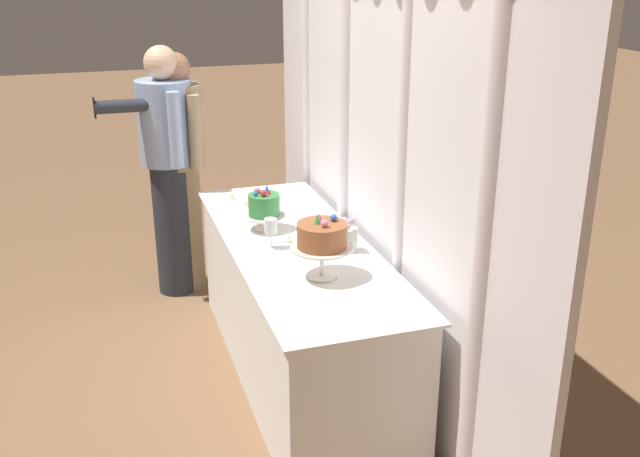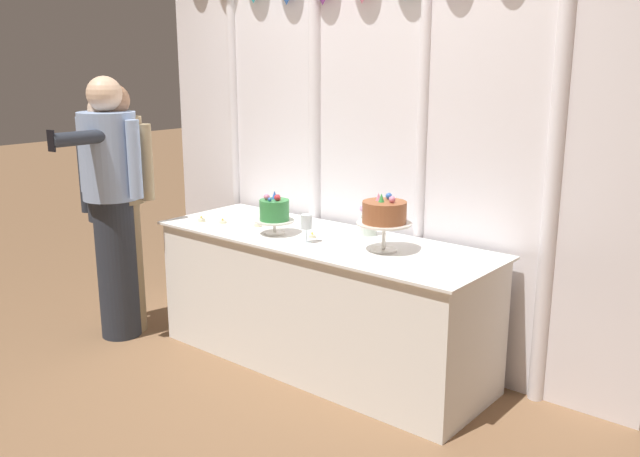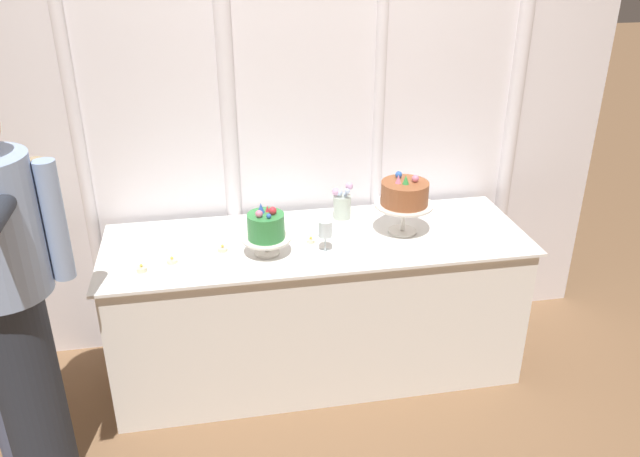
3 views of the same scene
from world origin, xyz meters
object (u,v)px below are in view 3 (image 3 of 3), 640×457
object	(u,v)px
cake_display_nearleft	(266,228)
flower_vase	(342,204)
tealight_far_left	(142,269)
guest_man_pink_jacket	(3,287)
cake_table	(317,306)
wine_glass	(325,230)
tealight_near_left	(172,261)
tealight_near_right	(223,249)
cake_display_nearright	(404,196)
tealight_far_right	(311,241)
guest_man_dark_suit	(7,293)

from	to	relation	value
cake_display_nearleft	flower_vase	distance (m)	0.56
tealight_far_left	guest_man_pink_jacket	world-z (taller)	guest_man_pink_jacket
cake_table	wine_glass	size ratio (longest dim) A/B	12.89
tealight_near_left	tealight_far_left	bearing A→B (deg)	-156.18
flower_vase	tealight_near_right	size ratio (longest dim) A/B	4.08
cake_display_nearright	tealight_far_right	distance (m)	0.52
tealight_far_right	tealight_near_left	bearing A→B (deg)	-172.75
tealight_near_right	guest_man_dark_suit	size ratio (longest dim) A/B	0.03
cake_table	cake_display_nearleft	bearing A→B (deg)	-156.52
flower_vase	tealight_near_left	xyz separation A→B (m)	(-0.88, -0.34, -0.07)
wine_glass	cake_table	bearing A→B (deg)	95.62
tealight_near_right	flower_vase	bearing A→B (deg)	22.56
cake_display_nearright	tealight_near_left	bearing A→B (deg)	-174.31
cake_display_nearleft	flower_vase	bearing A→B (deg)	37.37
flower_vase	tealight_near_left	size ratio (longest dim) A/B	3.97
cake_display_nearright	tealight_far_right	size ratio (longest dim) A/B	7.61
tealight_near_right	tealight_far_right	world-z (taller)	same
cake_table	guest_man_pink_jacket	size ratio (longest dim) A/B	1.28
cake_table	guest_man_pink_jacket	world-z (taller)	guest_man_pink_jacket
wine_glass	tealight_far_left	bearing A→B (deg)	-177.75
cake_display_nearright	tealight_near_left	xyz separation A→B (m)	(-1.15, -0.11, -0.19)
cake_display_nearleft	tealight_near_left	world-z (taller)	cake_display_nearleft
cake_display_nearleft	tealight_far_right	world-z (taller)	cake_display_nearleft
cake_table	guest_man_pink_jacket	xyz separation A→B (m)	(-1.35, -0.42, 0.51)
cake_table	cake_display_nearleft	size ratio (longest dim) A/B	8.28
cake_display_nearright	guest_man_pink_jacket	xyz separation A→B (m)	(-1.79, -0.42, -0.09)
guest_man_dark_suit	guest_man_pink_jacket	bearing A→B (deg)	113.65
tealight_far_left	guest_man_dark_suit	world-z (taller)	guest_man_dark_suit
flower_vase	guest_man_dark_suit	size ratio (longest dim) A/B	0.12
cake_table	cake_display_nearright	distance (m)	0.74
cake_table	cake_display_nearleft	world-z (taller)	cake_display_nearleft
wine_glass	tealight_far_right	distance (m)	0.16
wine_glass	guest_man_pink_jacket	xyz separation A→B (m)	(-1.37, -0.28, -0.00)
cake_display_nearleft	cake_display_nearright	distance (m)	0.72
cake_display_nearleft	guest_man_dark_suit	size ratio (longest dim) A/B	0.15
tealight_near_left	tealight_far_right	size ratio (longest dim) A/B	1.20
wine_glass	tealight_far_left	world-z (taller)	wine_glass
cake_table	cake_display_nearright	size ratio (longest dim) A/B	6.60
tealight_far_right	wine_glass	bearing A→B (deg)	-65.24
cake_table	wine_glass	xyz separation A→B (m)	(0.01, -0.15, 0.51)
tealight_far_right	cake_display_nearright	bearing A→B (deg)	3.50
cake_table	tealight_far_left	bearing A→B (deg)	-167.86
cake_display_nearright	guest_man_dark_suit	bearing A→B (deg)	-164.00
tealight_near_left	cake_display_nearright	bearing A→B (deg)	5.69
flower_vase	tealight_far_left	bearing A→B (deg)	-158.40
wine_glass	tealight_near_right	world-z (taller)	wine_glass
cake_display_nearright	guest_man_pink_jacket	distance (m)	1.84
cake_display_nearright	tealight_far_left	bearing A→B (deg)	-172.30
flower_vase	tealight_near_left	distance (m)	0.95
tealight_far_left	tealight_near_left	bearing A→B (deg)	23.82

